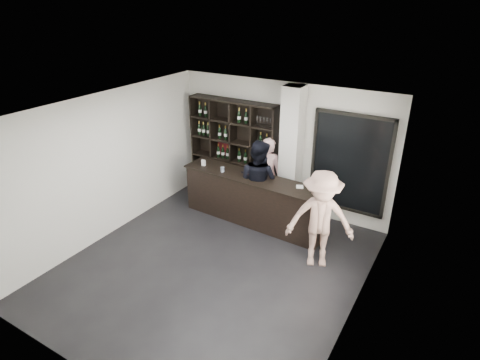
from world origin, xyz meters
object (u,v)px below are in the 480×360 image
Objects in this scene: taster_pink at (268,175)px; customer at (320,220)px; tasting_counter at (253,200)px; taster_black at (258,182)px; wine_shelf at (233,151)px.

customer is (1.73, -1.35, 0.05)m from taster_pink.
tasting_counter is 1.74× the size of taster_black.
wine_shelf is 3.13m from customer.
taster_pink is at bearing -9.37° from wine_shelf.
tasting_counter is 1.85× the size of taster_pink.
taster_pink is 0.94× the size of taster_black.
customer reaches higher than taster_pink.
taster_pink reaches higher than tasting_counter.
wine_shelf is 1.37× the size of taster_pink.
customer is at bearing -19.07° from tasting_counter.
customer is (2.73, -1.52, -0.27)m from wine_shelf.
taster_black reaches higher than tasting_counter.
taster_black reaches higher than taster_pink.
wine_shelf is 1.29× the size of taster_black.
taster_black is 1.86m from customer.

